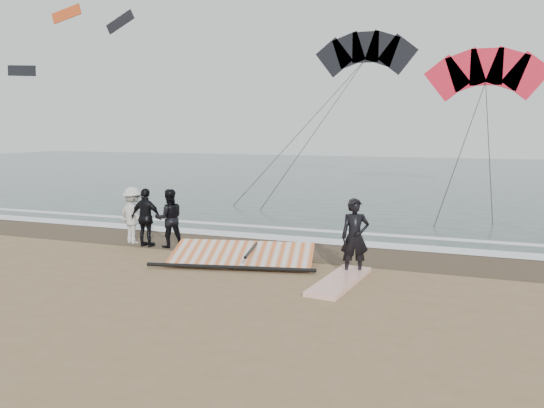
{
  "coord_description": "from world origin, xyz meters",
  "views": [
    {
      "loc": [
        4.4,
        -10.65,
        3.66
      ],
      "look_at": [
        -0.59,
        3.0,
        1.6
      ],
      "focal_mm": 35.0,
      "sensor_mm": 36.0,
      "label": 1
    }
  ],
  "objects": [
    {
      "name": "distant_kites",
      "position": [
        -32.59,
        29.0,
        12.54
      ],
      "size": [
        20.63,
        6.12,
        7.06
      ],
      "color": "black",
      "rests_on": "ground"
    },
    {
      "name": "board_white",
      "position": [
        1.71,
        1.45,
        0.05
      ],
      "size": [
        1.07,
        2.78,
        0.11
      ],
      "primitive_type": "cube",
      "rotation": [
        0.0,
        0.0,
        -0.12
      ],
      "color": "white",
      "rests_on": "ground"
    },
    {
      "name": "kite_dark",
      "position": [
        -2.22,
        25.47,
        8.45
      ],
      "size": [
        7.64,
        7.23,
        16.54
      ],
      "color": "black",
      "rests_on": "ground"
    },
    {
      "name": "sea",
      "position": [
        0.0,
        33.0,
        0.01
      ],
      "size": [
        120.0,
        54.0,
        0.02
      ],
      "primitive_type": "cube",
      "color": "#233838",
      "rests_on": "ground"
    },
    {
      "name": "wet_sand",
      "position": [
        0.0,
        4.5,
        0.01
      ],
      "size": [
        120.0,
        2.8,
        0.01
      ],
      "primitive_type": "cube",
      "color": "#4C3D2B",
      "rests_on": "ground"
    },
    {
      "name": "man_main",
      "position": [
        1.88,
        2.32,
        0.97
      ],
      "size": [
        0.84,
        0.7,
        1.95
      ],
      "primitive_type": "imported",
      "rotation": [
        0.0,
        0.0,
        0.4
      ],
      "color": "black",
      "rests_on": "ground"
    },
    {
      "name": "foam_far",
      "position": [
        0.0,
        7.6,
        0.03
      ],
      "size": [
        120.0,
        0.45,
        0.01
      ],
      "primitive_type": "cube",
      "color": "white",
      "rests_on": "sea"
    },
    {
      "name": "trio_cluster",
      "position": [
        -4.93,
        3.47,
        0.92
      ],
      "size": [
        2.64,
        1.18,
        1.84
      ],
      "color": "black",
      "rests_on": "ground"
    },
    {
      "name": "sail_rig",
      "position": [
        -1.27,
        2.44,
        0.2
      ],
      "size": [
        4.41,
        2.47,
        0.5
      ],
      "color": "black",
      "rests_on": "ground"
    },
    {
      "name": "kite_red",
      "position": [
        5.23,
        21.42,
        6.49
      ],
      "size": [
        7.35,
        6.05,
        13.5
      ],
      "color": "red",
      "rests_on": "ground"
    },
    {
      "name": "foam_near",
      "position": [
        0.0,
        5.9,
        0.03
      ],
      "size": [
        120.0,
        0.9,
        0.01
      ],
      "primitive_type": "cube",
      "color": "white",
      "rests_on": "sea"
    },
    {
      "name": "board_cream",
      "position": [
        -1.81,
        2.8,
        0.05
      ],
      "size": [
        1.0,
        2.44,
        0.1
      ],
      "primitive_type": "cube",
      "rotation": [
        0.0,
        0.0,
        0.16
      ],
      "color": "silver",
      "rests_on": "ground"
    },
    {
      "name": "ground",
      "position": [
        0.0,
        0.0,
        0.0
      ],
      "size": [
        120.0,
        120.0,
        0.0
      ],
      "primitive_type": "plane",
      "color": "#8C704C",
      "rests_on": "ground"
    }
  ]
}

